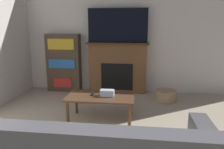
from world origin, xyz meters
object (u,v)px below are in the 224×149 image
Objects in this scene: tv at (118,26)px; fireplace at (117,68)px; coffee_table at (101,99)px; bookshelf at (64,63)px; storage_basket at (166,96)px.

fireplace is at bearing 90.00° from tv.
tv is at bearing 85.99° from coffee_table.
bookshelf is at bearing -179.86° from tv.
tv reaches higher than storage_basket.
fireplace reaches higher than storage_basket.
bookshelf reaches higher than storage_basket.
storage_basket is (1.06, -0.50, -0.47)m from fireplace.
tv is 1.22× the size of coffee_table.
fireplace is at bearing 1.04° from bookshelf.
storage_basket is (2.32, -0.48, -0.56)m from bookshelf.
tv is at bearing -90.00° from fireplace.
coffee_table is at bearing -53.79° from bookshelf.
storage_basket is at bearing -25.22° from fireplace.
storage_basket is (1.06, -0.48, -1.41)m from tv.
bookshelf is 2.44m from storage_basket.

